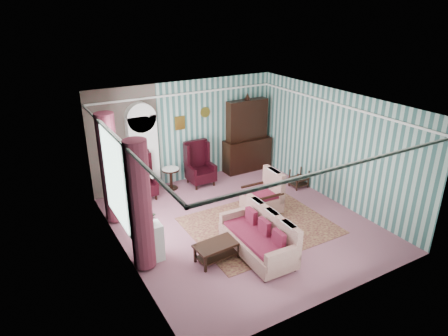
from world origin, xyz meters
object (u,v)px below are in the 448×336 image
dresser_hutch (248,133)px  seated_woman (141,178)px  round_side_table (171,179)px  sofa (258,232)px  nest_table (299,178)px  wingback_right (200,164)px  wingback_left (141,177)px  floral_armchair (262,194)px  plant_stand (149,243)px  coffee_table (217,252)px  bookcase (144,153)px

dresser_hutch → seated_woman: dresser_hutch is taller
round_side_table → sofa: 3.84m
round_side_table → nest_table: (3.17, -1.70, -0.03)m
wingback_right → seated_woman: size_ratio=1.06×
wingback_left → floral_armchair: bearing=-44.4°
plant_stand → coffee_table: plant_stand is taller
bookcase → sofa: bookcase is taller
dresser_hutch → sofa: size_ratio=1.26×
wingback_left → coffee_table: size_ratio=1.37×
dresser_hutch → plant_stand: bearing=-144.9°
plant_stand → coffee_table: size_ratio=0.88×
plant_stand → floral_armchair: bearing=9.2°
nest_table → sofa: size_ratio=0.29×
nest_table → plant_stand: (-4.87, -1.20, 0.13)m
round_side_table → nest_table: round_side_table is taller
wingback_right → nest_table: size_ratio=2.31×
bookcase → wingback_right: bookcase is taller
wingback_right → nest_table: bearing=-33.7°
nest_table → floral_armchair: size_ratio=0.52×
seated_woman → wingback_right: bearing=0.0°
round_side_table → floral_armchair: 2.79m
floral_armchair → coffee_table: size_ratio=1.14×
sofa → coffee_table: bearing=75.0°
wingback_left → sofa: size_ratio=0.67×
bookcase → dresser_hutch: size_ratio=0.95×
coffee_table → round_side_table: bearing=81.9°
dresser_hutch → floral_armchair: dresser_hutch is taller
coffee_table → wingback_left: bearing=96.5°
wingback_right → seated_woman: wingback_right is taller
round_side_table → coffee_table: bearing=-98.1°
round_side_table → coffee_table: size_ratio=0.66×
wingback_left → round_side_table: 0.97m
wingback_right → plant_stand: size_ratio=1.56×
plant_stand → coffee_table: 1.39m
wingback_right → plant_stand: (-2.55, -2.75, -0.22)m
round_side_table → plant_stand: plant_stand is taller
seated_woman → nest_table: (4.07, -1.55, -0.32)m
wingback_right → floral_armchair: bearing=-76.3°
round_side_table → wingback_left: bearing=-170.5°
wingback_right → floral_armchair: (0.55, -2.25, -0.11)m
wingback_right → bookcase: bearing=165.4°
plant_stand → sofa: size_ratio=0.43×
wingback_right → sofa: bearing=-98.5°
sofa → floral_armchair: size_ratio=1.80×
seated_woman → wingback_left: bearing=0.0°
plant_stand → floral_armchair: floral_armchair is taller
round_side_table → dresser_hutch: bearing=2.6°
nest_table → coffee_table: (-3.68, -1.88, -0.07)m
coffee_table → wingback_right: bearing=68.4°
wingback_left → dresser_hutch: bearing=4.4°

